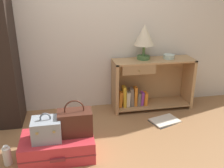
{
  "coord_description": "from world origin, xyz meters",
  "views": [
    {
      "loc": [
        -0.25,
        -1.82,
        1.6
      ],
      "look_at": [
        0.25,
        0.85,
        0.55
      ],
      "focal_mm": 40.16,
      "sensor_mm": 36.0,
      "label": 1
    }
  ],
  "objects": [
    {
      "name": "train_case",
      "position": [
        -0.48,
        0.33,
        0.34
      ],
      "size": [
        0.27,
        0.23,
        0.28
      ],
      "color": "#8E99A3",
      "rests_on": "suitcase_large"
    },
    {
      "name": "table_lamp",
      "position": [
        0.76,
        1.29,
        1.01
      ],
      "size": [
        0.26,
        0.26,
        0.46
      ],
      "color": "#4C7542",
      "rests_on": "bookshelf"
    },
    {
      "name": "bowl",
      "position": [
        1.11,
        1.26,
        0.73
      ],
      "size": [
        0.15,
        0.15,
        0.06
      ],
      "primitive_type": "cylinder",
      "color": "silver",
      "rests_on": "bookshelf"
    },
    {
      "name": "suitcase_large",
      "position": [
        -0.39,
        0.36,
        0.11
      ],
      "size": [
        0.72,
        0.44,
        0.23
      ],
      "color": "#D1333D",
      "rests_on": "ground_plane"
    },
    {
      "name": "bottle",
      "position": [
        -0.87,
        0.32,
        0.1
      ],
      "size": [
        0.08,
        0.08,
        0.2
      ],
      "color": "white",
      "rests_on": "ground_plane"
    },
    {
      "name": "open_book_on_floor",
      "position": [
        0.93,
        0.82,
        0.01
      ],
      "size": [
        0.43,
        0.37,
        0.02
      ],
      "color": "white",
      "rests_on": "ground_plane"
    },
    {
      "name": "handbag",
      "position": [
        -0.21,
        0.38,
        0.36
      ],
      "size": [
        0.33,
        0.2,
        0.37
      ],
      "color": "#472319",
      "rests_on": "suitcase_large"
    },
    {
      "name": "bookshelf",
      "position": [
        0.84,
        1.27,
        0.35
      ],
      "size": [
        1.1,
        0.35,
        0.7
      ],
      "color": "tan",
      "rests_on": "ground_plane"
    },
    {
      "name": "back_wall",
      "position": [
        0.0,
        1.5,
        1.3
      ],
      "size": [
        6.4,
        0.1,
        2.6
      ],
      "primitive_type": "cube",
      "color": "silver",
      "rests_on": "ground_plane"
    }
  ]
}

